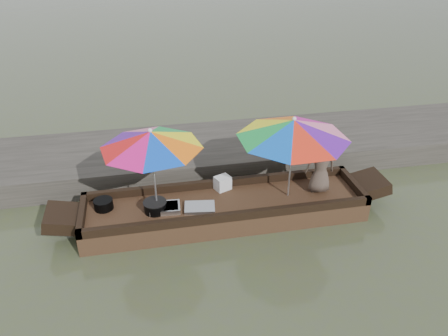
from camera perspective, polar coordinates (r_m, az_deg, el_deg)
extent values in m
plane|color=#434D2A|center=(8.05, 0.14, -6.56)|extent=(80.00, 80.00, 0.00)
cube|color=#2D2B26|center=(9.77, -2.41, 2.10)|extent=(22.00, 2.20, 0.50)
cube|color=black|center=(7.95, 0.14, -5.54)|extent=(5.05, 1.20, 0.35)
cylinder|color=black|center=(7.93, -15.47, -4.59)|extent=(0.33, 0.33, 0.18)
cube|color=silver|center=(7.69, -7.73, -5.19)|extent=(0.55, 0.39, 0.09)
cube|color=silver|center=(7.67, -3.20, -5.17)|extent=(0.57, 0.43, 0.06)
cylinder|color=black|center=(7.66, -8.98, -5.04)|extent=(0.38, 0.38, 0.18)
cube|color=silver|center=(8.16, -0.19, -1.97)|extent=(0.34, 0.31, 0.26)
imported|color=#4C3D33|center=(8.11, 12.54, 0.49)|extent=(0.56, 0.39, 1.11)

